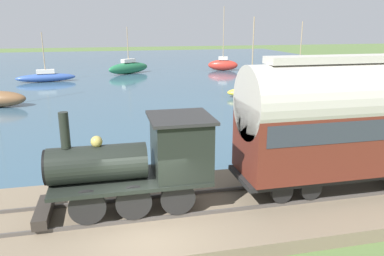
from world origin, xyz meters
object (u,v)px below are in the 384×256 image
steam_locomotive (144,158)px  rowboat_near_shore (188,125)px  sailboat_blue (46,77)px  sailboat_yellow (251,92)px  sailboat_green (129,68)px  passenger_coach (354,117)px  sailboat_black (298,79)px  sailboat_red (223,65)px

steam_locomotive → rowboat_near_shore: 11.75m
sailboat_blue → rowboat_near_shore: (-22.88, -11.57, -0.29)m
sailboat_yellow → sailboat_green: sailboat_yellow is taller
sailboat_yellow → passenger_coach: bearing=172.4°
steam_locomotive → rowboat_near_shore: (10.92, -3.84, -2.01)m
sailboat_green → rowboat_near_shore: 28.02m
passenger_coach → sailboat_black: 28.15m
sailboat_red → sailboat_black: size_ratio=1.31×
sailboat_red → steam_locomotive: bearing=176.4°
steam_locomotive → sailboat_black: sailboat_black is taller
sailboat_black → sailboat_blue: bearing=69.8°
passenger_coach → sailboat_yellow: size_ratio=1.23×
steam_locomotive → sailboat_yellow: size_ratio=0.80×
steam_locomotive → sailboat_blue: size_ratio=0.85×
sailboat_yellow → sailboat_green: (18.84, 9.73, 0.32)m
sailboat_green → sailboat_yellow: bearing=173.1°
sailboat_red → rowboat_near_shore: 30.83m
sailboat_red → sailboat_blue: size_ratio=1.32×
sailboat_yellow → sailboat_green: 21.20m
steam_locomotive → sailboat_black: size_ratio=0.85×
sailboat_black → sailboat_green: sailboat_black is taller
sailboat_yellow → sailboat_blue: (13.77, 19.37, 0.06)m
sailboat_blue → rowboat_near_shore: sailboat_blue is taller
sailboat_red → rowboat_near_shore: (-28.68, 11.28, -0.57)m
steam_locomotive → sailboat_blue: (33.80, 7.74, -1.72)m
steam_locomotive → sailboat_yellow: bearing=-30.1°
sailboat_red → sailboat_yellow: bearing=-172.8°
sailboat_red → sailboat_blue: sailboat_red is taller
sailboat_black → sailboat_yellow: sailboat_yellow is taller
sailboat_red → sailboat_green: (-0.73, 13.21, -0.02)m
sailboat_red → sailboat_yellow: sailboat_red is taller
sailboat_black → steam_locomotive: bearing=139.9°
sailboat_blue → sailboat_green: bearing=-69.8°
steam_locomotive → sailboat_yellow: sailboat_yellow is taller
sailboat_red → sailboat_yellow: (-19.57, 3.48, -0.34)m
sailboat_green → sailboat_blue: sailboat_green is taller
sailboat_black → sailboat_yellow: bearing=122.6°
sailboat_green → sailboat_blue: bearing=83.5°
sailboat_green → sailboat_red: bearing=-121.1°
steam_locomotive → passenger_coach: 7.56m
steam_locomotive → sailboat_black: 31.94m
passenger_coach → sailboat_blue: size_ratio=1.31×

